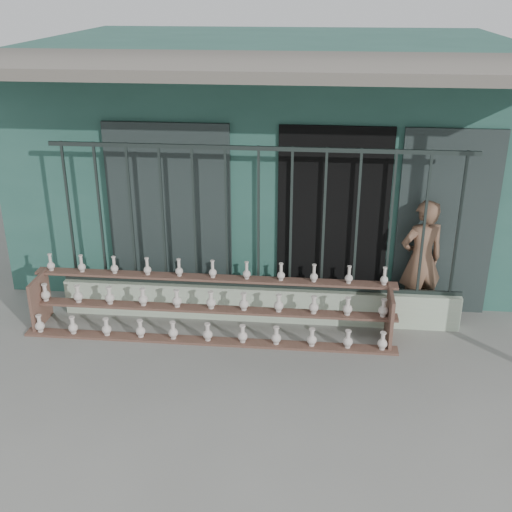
{
  "coord_description": "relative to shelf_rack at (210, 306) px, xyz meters",
  "views": [
    {
      "loc": [
        0.69,
        -5.92,
        3.98
      ],
      "look_at": [
        0.0,
        1.0,
        1.0
      ],
      "focal_mm": 45.0,
      "sensor_mm": 36.0,
      "label": 1
    }
  ],
  "objects": [
    {
      "name": "shelf_rack",
      "position": [
        0.0,
        0.0,
        0.0
      ],
      "size": [
        4.5,
        0.68,
        0.85
      ],
      "color": "brown",
      "rests_on": "ground"
    },
    {
      "name": "security_fence",
      "position": [
        0.55,
        0.41,
        0.99
      ],
      "size": [
        5.0,
        0.04,
        1.8
      ],
      "color": "#283330",
      "rests_on": "parapet_wall"
    },
    {
      "name": "parapet_wall",
      "position": [
        0.55,
        0.41,
        -0.13
      ],
      "size": [
        5.0,
        0.2,
        0.45
      ],
      "primitive_type": "cube",
      "color": "#B3C7AA",
      "rests_on": "ground"
    },
    {
      "name": "elderly_woman",
      "position": [
        2.56,
        0.68,
        0.43
      ],
      "size": [
        0.67,
        0.55,
        1.57
      ],
      "primitive_type": "imported",
      "rotation": [
        0.0,
        0.0,
        3.49
      ],
      "color": "brown",
      "rests_on": "ground"
    },
    {
      "name": "workshop_building",
      "position": [
        0.55,
        3.34,
        1.26
      ],
      "size": [
        7.4,
        6.6,
        3.21
      ],
      "color": "#285449",
      "rests_on": "ground"
    },
    {
      "name": "ground",
      "position": [
        0.55,
        -0.89,
        -0.36
      ],
      "size": [
        60.0,
        60.0,
        0.0
      ],
      "primitive_type": "plane",
      "color": "slate"
    }
  ]
}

